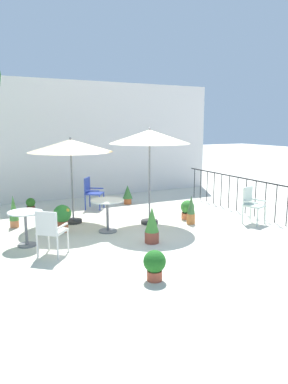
{
  "coord_description": "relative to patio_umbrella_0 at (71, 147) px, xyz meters",
  "views": [
    {
      "loc": [
        -3.54,
        -7.34,
        2.5
      ],
      "look_at": [
        0.0,
        -0.23,
        0.99
      ],
      "focal_mm": 33.07,
      "sensor_mm": 36.0,
      "label": 1
    }
  ],
  "objects": [
    {
      "name": "patio_chair_0",
      "position": [
        -1.02,
        -2.14,
        -1.43
      ],
      "size": [
        0.66,
        0.66,
        0.92
      ],
      "color": "white",
      "rests_on": "ground"
    },
    {
      "name": "patio_chair_1",
      "position": [
        4.09,
        -2.08,
        -1.42
      ],
      "size": [
        0.54,
        0.55,
        0.94
      ],
      "color": "silver",
      "rests_on": "ground"
    },
    {
      "name": "potted_plant_7",
      "position": [
        2.16,
        1.4,
        -1.64
      ],
      "size": [
        0.31,
        0.31,
        0.61
      ],
      "color": "#B95B2F",
      "rests_on": "ground"
    },
    {
      "name": "villa_facade",
      "position": [
        1.23,
        3.21,
        0.01
      ],
      "size": [
        10.03,
        0.3,
        3.96
      ],
      "primitive_type": "cube",
      "color": "silver",
      "rests_on": "ground"
    },
    {
      "name": "potted_plant_8",
      "position": [
        2.67,
        -1.44,
        -1.6
      ],
      "size": [
        0.21,
        0.21,
        0.74
      ],
      "color": "#C57539",
      "rests_on": "ground"
    },
    {
      "name": "potted_plant_5",
      "position": [
        2.87,
        -0.99,
        -1.7
      ],
      "size": [
        0.37,
        0.37,
        0.51
      ],
      "color": "#D06B41",
      "rests_on": "ground"
    },
    {
      "name": "potted_plant_6",
      "position": [
        -0.43,
        -0.65,
        -1.58
      ],
      "size": [
        0.42,
        0.42,
        0.65
      ],
      "color": "#B35737",
      "rests_on": "ground"
    },
    {
      "name": "ground_plane",
      "position": [
        1.23,
        -1.42,
        -1.97
      ],
      "size": [
        60.0,
        60.0,
        0.0
      ],
      "primitive_type": "plane",
      "color": "beige"
    },
    {
      "name": "potted_plant_2",
      "position": [
        -1.42,
        0.25,
        -1.56
      ],
      "size": [
        0.23,
        0.23,
        0.81
      ],
      "color": "#C77448",
      "rests_on": "ground"
    },
    {
      "name": "terrace_railing",
      "position": [
        4.68,
        -1.42,
        -1.28
      ],
      "size": [
        0.03,
        5.88,
        1.01
      ],
      "color": "black",
      "rests_on": "ground"
    },
    {
      "name": "potted_plant_4",
      "position": [
        0.25,
        -3.99,
        -1.68
      ],
      "size": [
        0.37,
        0.37,
        0.51
      ],
      "color": "#A94D35",
      "rests_on": "ground"
    },
    {
      "name": "potted_plant_1",
      "position": [
        -0.8,
        1.65,
        -1.75
      ],
      "size": [
        0.26,
        0.26,
        0.42
      ],
      "color": "#A34F3D",
      "rests_on": "ground"
    },
    {
      "name": "cafe_table_0",
      "position": [
        0.52,
        -1.13,
        -1.43
      ],
      "size": [
        0.79,
        0.79,
        0.77
      ],
      "color": "white",
      "rests_on": "ground"
    },
    {
      "name": "patio_chair_2",
      "position": [
        0.92,
        1.28,
        -1.42
      ],
      "size": [
        0.66,
        0.65,
        0.95
      ],
      "color": "#293E9E",
      "rests_on": "ground"
    },
    {
      "name": "cafe_table_1",
      "position": [
        -1.36,
        -1.31,
        -1.45
      ],
      "size": [
        0.71,
        0.71,
        0.74
      ],
      "color": "white",
      "rests_on": "ground"
    },
    {
      "name": "potted_plant_3",
      "position": [
        1.09,
        -2.31,
        -1.58
      ],
      "size": [
        0.31,
        0.31,
        0.79
      ],
      "color": "#994835",
      "rests_on": "ground"
    },
    {
      "name": "patio_umbrella_0",
      "position": [
        0.0,
        0.0,
        0.0
      ],
      "size": [
        2.12,
        2.12,
        2.21
      ],
      "color": "#2D2D2D",
      "rests_on": "ground"
    },
    {
      "name": "patio_umbrella_1",
      "position": [
        1.74,
        -0.94,
        0.22
      ],
      "size": [
        2.02,
        2.02,
        2.44
      ],
      "color": "#2D2D2D",
      "rests_on": "ground"
    }
  ]
}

